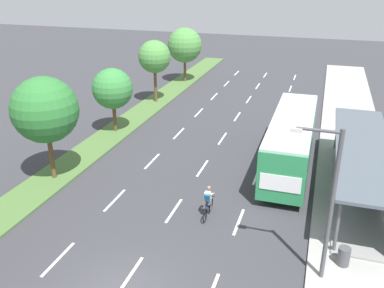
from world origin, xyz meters
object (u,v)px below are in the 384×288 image
object	(u,v)px
cyclist	(208,203)
streetlight	(328,196)
bus	(291,137)
median_tree_fifth	(185,45)
median_tree_fourth	(154,57)
trash_bin	(344,256)
bus_shelter	(366,165)
median_tree_third	(113,89)
median_tree_second	(45,110)

from	to	relation	value
cyclist	streetlight	size ratio (longest dim) A/B	0.28
bus	median_tree_fifth	world-z (taller)	median_tree_fifth
cyclist	median_tree_fourth	bearing A→B (deg)	119.93
cyclist	median_tree_fifth	xyz separation A→B (m)	(-10.02, 25.90, 3.31)
median_tree_fourth	median_tree_fifth	world-z (taller)	median_tree_fifth
streetlight	trash_bin	distance (m)	3.63
median_tree_fourth	trash_bin	size ratio (longest dim) A/B	6.78
bus_shelter	cyclist	size ratio (longest dim) A/B	7.17
bus_shelter	median_tree_fifth	world-z (taller)	median_tree_fifth
bus	median_tree_fifth	size ratio (longest dim) A/B	1.92
median_tree_fourth	trash_bin	distance (m)	26.18
median_tree_third	trash_bin	bearing A→B (deg)	-34.44
trash_bin	bus_shelter	bearing A→B (deg)	81.08
trash_bin	bus	bearing A→B (deg)	108.93
bus	trash_bin	distance (m)	9.98
bus	streetlight	bearing A→B (deg)	-78.21
median_tree_third	median_tree_fourth	distance (m)	8.30
cyclist	median_tree_second	bearing A→B (deg)	173.51
cyclist	trash_bin	xyz separation A→B (m)	(6.59, -2.10, -0.22)
bus_shelter	median_tree_second	world-z (taller)	median_tree_second
median_tree_fourth	streetlight	world-z (taller)	streetlight
bus_shelter	streetlight	xyz separation A→B (m)	(-2.11, -7.94, 2.02)
median_tree_second	trash_bin	xyz separation A→B (m)	(16.64, -3.25, -3.83)
median_tree_second	bus	bearing A→B (deg)	24.35
bus	median_tree_fourth	distance (m)	17.25
median_tree_second	trash_bin	distance (m)	17.38
median_tree_fourth	bus	bearing A→B (deg)	-37.56
bus	median_tree_fourth	size ratio (longest dim) A/B	1.96
median_tree_fifth	median_tree_fourth	bearing A→B (deg)	-91.00
bus_shelter	bus	distance (m)	4.93
bus	median_tree_fifth	bearing A→B (deg)	125.68
median_tree_second	median_tree_fifth	bearing A→B (deg)	89.92
streetlight	median_tree_second	bearing A→B (deg)	164.60
bus	median_tree_third	xyz separation A→B (m)	(-13.57, 2.17, 1.42)
median_tree_second	streetlight	world-z (taller)	streetlight
streetlight	median_tree_fourth	bearing A→B (deg)	127.07
bus	streetlight	xyz separation A→B (m)	(2.17, -10.38, 1.82)
bus	median_tree_second	bearing A→B (deg)	-155.65
bus	bus_shelter	bearing A→B (deg)	-29.74
median_tree_fifth	cyclist	bearing A→B (deg)	-68.86
cyclist	streetlight	distance (m)	7.11
cyclist	median_tree_fourth	world-z (taller)	median_tree_fourth
bus	median_tree_second	size ratio (longest dim) A/B	1.82
cyclist	streetlight	xyz separation A→B (m)	(5.56, -3.16, 3.10)
bus_shelter	cyclist	distance (m)	9.10
cyclist	median_tree_third	bearing A→B (deg)	137.29
streetlight	bus	bearing A→B (deg)	101.79
median_tree_third	median_tree_fourth	world-z (taller)	median_tree_fourth
median_tree_second	trash_bin	world-z (taller)	median_tree_second
median_tree_third	streetlight	distance (m)	20.14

